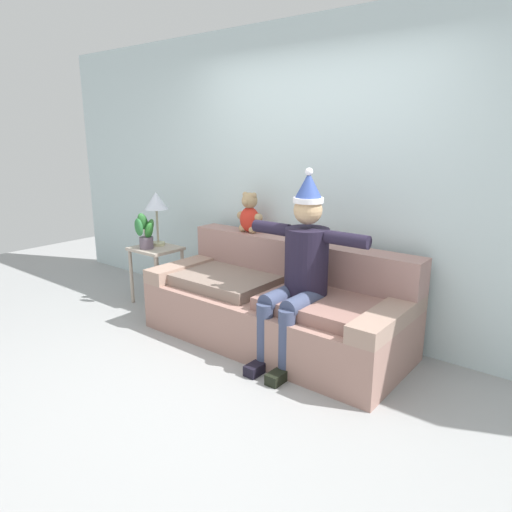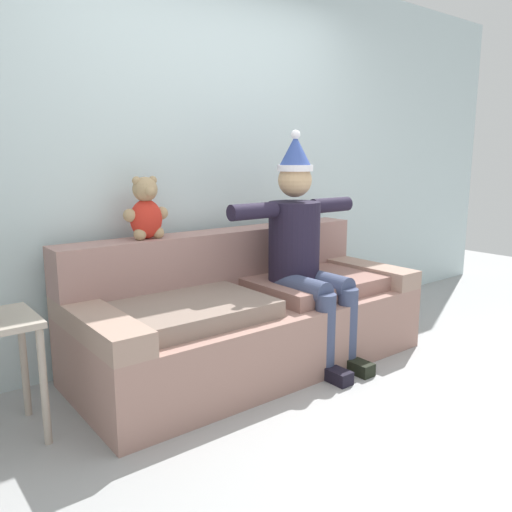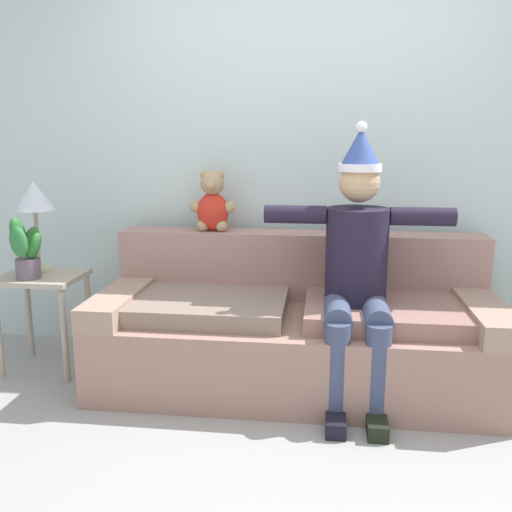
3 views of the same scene
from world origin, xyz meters
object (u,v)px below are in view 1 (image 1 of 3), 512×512
Objects in this scene: table_lamp at (156,203)px; potted_plant at (146,232)px; person_seated at (300,267)px; side_table at (156,258)px; candle_tall at (145,230)px; couch at (277,305)px; teddy_bear at (249,214)px.

table_lamp is 0.33m from potted_plant.
person_seated is 1.90m from side_table.
potted_plant reaches higher than side_table.
person_seated reaches higher than candle_tall.
couch reaches higher than side_table.
table_lamp is 0.31m from candle_tall.
table_lamp reaches higher than side_table.
side_table is (-1.00, -0.32, -0.53)m from teddy_bear.
candle_tall is at bearing -128.36° from table_lamp.
side_table is at bearing -57.73° from table_lamp.
potted_plant is at bearing -82.30° from table_lamp.
side_table is 1.60× the size of potted_plant.
potted_plant is 0.13m from candle_tall.
table_lamp is at bearing 97.70° from potted_plant.
table_lamp reaches higher than potted_plant.
teddy_bear is 0.63× the size of side_table.
candle_tall is (-1.68, -0.05, 0.45)m from couch.
person_seated is at bearing -3.37° from candle_tall.
candle_tall is at bearing -171.40° from side_table.
potted_plant is (-1.03, -0.42, -0.24)m from teddy_bear.
candle_tall is (-0.13, -0.02, 0.28)m from side_table.
side_table is (-1.55, -0.03, 0.17)m from couch.
table_lamp is 2.21× the size of candle_tall.
teddy_bear reaches higher than candle_tall.
teddy_bear reaches higher than potted_plant.
teddy_bear is at bearing 22.18° from potted_plant.
teddy_bear is 1.21m from candle_tall.
teddy_bear reaches higher than couch.
candle_tall is at bearing 176.63° from person_seated.
table_lamp is at bearing 173.49° from person_seated.
person_seated is 1.90m from potted_plant.
potted_plant is at bearing -157.82° from teddy_bear.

